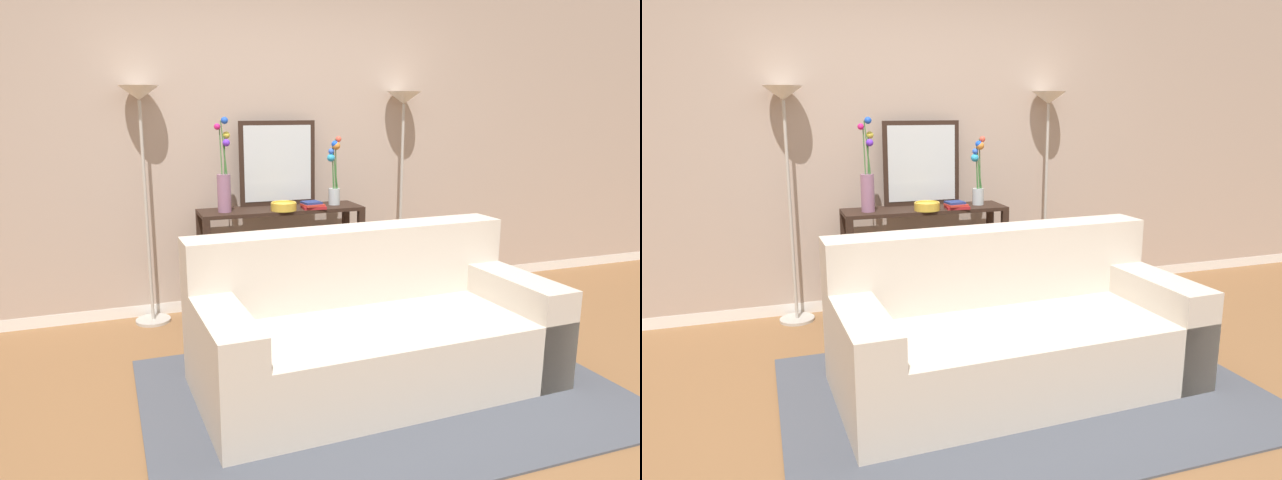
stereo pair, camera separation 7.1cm
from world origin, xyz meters
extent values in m
cube|color=brown|center=(0.00, 0.00, -0.01)|extent=(16.00, 16.00, 0.02)
cube|color=white|center=(0.00, 1.94, 0.04)|extent=(12.00, 0.15, 0.09)
cube|color=#B29E8E|center=(0.00, 1.94, 1.50)|extent=(12.00, 0.14, 2.82)
cube|color=#474C56|center=(0.17, 0.08, 0.01)|extent=(2.66, 1.84, 0.01)
cube|color=beige|center=(0.17, 0.18, 0.21)|extent=(2.08, 1.06, 0.42)
cube|color=beige|center=(0.16, 0.54, 0.65)|extent=(2.06, 0.33, 0.46)
cube|color=beige|center=(-0.73, 0.14, 0.30)|extent=(0.27, 0.99, 0.60)
cube|color=beige|center=(1.08, 0.21, 0.30)|extent=(0.27, 0.99, 0.60)
cube|color=black|center=(0.03, 1.60, 0.83)|extent=(1.26, 0.36, 0.03)
cube|color=black|center=(0.03, 1.60, 0.15)|extent=(1.16, 0.31, 0.01)
cube|color=black|center=(-0.57, 1.45, 0.41)|extent=(0.05, 0.05, 0.81)
cube|color=black|center=(0.64, 1.45, 0.41)|extent=(0.05, 0.05, 0.81)
cube|color=black|center=(-0.57, 1.76, 0.41)|extent=(0.05, 0.05, 0.81)
cube|color=black|center=(0.64, 1.76, 0.41)|extent=(0.05, 0.05, 0.81)
cylinder|color=#B7B2A8|center=(-0.96, 1.72, 0.01)|extent=(0.26, 0.26, 0.02)
cylinder|color=#B7B2A8|center=(-0.96, 1.72, 0.84)|extent=(0.02, 0.02, 1.63)
cone|color=silver|center=(-0.96, 1.72, 1.70)|extent=(0.28, 0.28, 0.10)
cylinder|color=#B7B2A8|center=(1.13, 1.72, 0.01)|extent=(0.26, 0.26, 0.02)
cylinder|color=#B7B2A8|center=(1.13, 1.72, 0.82)|extent=(0.02, 0.02, 1.60)
cone|color=silver|center=(1.13, 1.72, 1.68)|extent=(0.28, 0.28, 0.10)
cube|color=black|center=(0.05, 1.76, 1.17)|extent=(0.61, 0.02, 0.66)
cube|color=silver|center=(0.05, 1.75, 1.17)|extent=(0.54, 0.01, 0.59)
cylinder|color=gray|center=(-0.41, 1.58, 0.98)|extent=(0.10, 0.10, 0.28)
cylinder|color=#3D7538|center=(-0.43, 1.58, 1.29)|extent=(0.01, 0.03, 0.34)
sphere|color=#D51E76|center=(-0.45, 1.58, 1.46)|extent=(0.05, 0.05, 0.05)
cylinder|color=#3D7538|center=(-0.41, 1.57, 1.31)|extent=(0.04, 0.02, 0.39)
sphere|color=blue|center=(-0.40, 1.55, 1.51)|extent=(0.05, 0.05, 0.05)
cylinder|color=#3D7538|center=(-0.40, 1.59, 1.26)|extent=(0.01, 0.02, 0.28)
sphere|color=gold|center=(-0.38, 1.59, 1.40)|extent=(0.05, 0.05, 0.05)
cylinder|color=#3D7538|center=(-0.40, 1.57, 1.23)|extent=(0.03, 0.02, 0.23)
sphere|color=#6730DC|center=(-0.39, 1.55, 1.35)|extent=(0.05, 0.05, 0.05)
cylinder|color=silver|center=(0.47, 1.62, 0.91)|extent=(0.09, 0.09, 0.13)
cylinder|color=#3D7538|center=(0.48, 1.61, 1.16)|extent=(0.03, 0.02, 0.39)
sphere|color=#E5533F|center=(0.50, 1.59, 1.36)|extent=(0.05, 0.05, 0.05)
cylinder|color=#3D7538|center=(0.47, 1.60, 1.15)|extent=(0.03, 0.01, 0.35)
sphere|color=blue|center=(0.46, 1.58, 1.32)|extent=(0.05, 0.05, 0.05)
cylinder|color=#3D7538|center=(0.46, 1.61, 1.12)|extent=(0.02, 0.03, 0.29)
sphere|color=blue|center=(0.44, 1.60, 1.26)|extent=(0.05, 0.05, 0.05)
cylinder|color=#3D7538|center=(0.48, 1.60, 1.14)|extent=(0.05, 0.01, 0.33)
sphere|color=orange|center=(0.48, 1.58, 1.31)|extent=(0.06, 0.06, 0.06)
cylinder|color=#3D7538|center=(0.46, 1.61, 1.09)|extent=(0.01, 0.02, 0.24)
sphere|color=#2EA6D9|center=(0.44, 1.61, 1.21)|extent=(0.06, 0.06, 0.06)
cylinder|color=gold|center=(0.02, 1.49, 0.87)|extent=(0.19, 0.19, 0.05)
torus|color=gold|center=(0.02, 1.49, 0.90)|extent=(0.19, 0.19, 0.01)
cube|color=maroon|center=(0.26, 1.50, 0.85)|extent=(0.19, 0.18, 0.02)
cube|color=#BC3328|center=(0.25, 1.49, 0.87)|extent=(0.16, 0.15, 0.02)
cube|color=navy|center=(0.24, 1.50, 0.89)|extent=(0.14, 0.14, 0.02)
cube|color=gold|center=(-0.47, 1.60, 0.06)|extent=(0.04, 0.18, 0.12)
cube|color=maroon|center=(-0.43, 1.60, 0.05)|extent=(0.03, 0.15, 0.10)
cube|color=slate|center=(-0.38, 1.60, 0.05)|extent=(0.06, 0.15, 0.10)
cube|color=#6B3360|center=(-0.33, 1.60, 0.06)|extent=(0.04, 0.14, 0.12)
cube|color=#2D2D33|center=(-0.28, 1.60, 0.06)|extent=(0.05, 0.13, 0.12)
cube|color=#1E7075|center=(-0.23, 1.60, 0.05)|extent=(0.04, 0.14, 0.10)
cube|color=#236033|center=(-0.20, 1.60, 0.06)|extent=(0.02, 0.14, 0.12)
camera|label=1|loc=(-1.24, -2.74, 1.60)|focal=33.30mm
camera|label=2|loc=(-1.17, -2.76, 1.60)|focal=33.30mm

